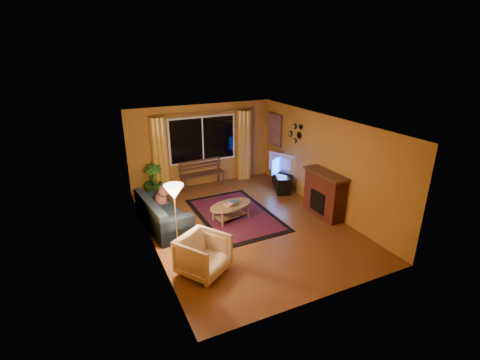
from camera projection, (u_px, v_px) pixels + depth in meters
name	position (u px, v px, depth m)	size (l,w,h in m)	color
floor	(245.00, 224.00, 8.56)	(4.50, 6.00, 0.02)	brown
ceiling	(246.00, 123.00, 7.65)	(4.50, 6.00, 0.02)	white
wall_back	(202.00, 145.00, 10.64)	(4.50, 0.02, 2.50)	#B57C2C
wall_left	(148.00, 192.00, 7.20)	(0.02, 6.00, 2.50)	#B57C2C
wall_right	(324.00, 163.00, 9.00)	(0.02, 6.00, 2.50)	#B57C2C
window	(203.00, 139.00, 10.52)	(2.00, 0.02, 1.30)	black
curtain_rod	(202.00, 113.00, 10.19)	(0.03, 0.03, 3.20)	#BF8C3F
curtain_left	(160.00, 156.00, 10.04)	(0.36, 0.36, 2.24)	gold
curtain_right	(244.00, 145.00, 11.12)	(0.36, 0.36, 2.24)	gold
bench	(203.00, 180.00, 10.75)	(1.39, 0.41, 0.42)	#422A1B
potted_plant	(153.00, 180.00, 9.99)	(0.54, 0.54, 0.96)	#235B1E
sofa	(163.00, 213.00, 8.27)	(0.80, 1.87, 0.76)	black
dog	(160.00, 197.00, 8.56)	(0.32, 0.44, 0.48)	#914D46
armchair	(203.00, 253.00, 6.56)	(0.82, 0.77, 0.85)	beige
floor_lamp	(176.00, 220.00, 7.06)	(0.26, 0.26, 1.56)	#BF8C3F
rug	(235.00, 215.00, 8.99)	(1.80, 2.84, 0.02)	maroon
coffee_table	(231.00, 212.00, 8.68)	(1.15, 1.15, 0.42)	#92764D
tv_console	(281.00, 181.00, 10.60)	(0.40, 1.19, 0.50)	black
television	(282.00, 164.00, 10.40)	(1.01, 0.13, 0.58)	black
fireplace	(324.00, 195.00, 8.83)	(0.40, 1.20, 1.10)	maroon
mirror_cluster	(295.00, 132.00, 9.88)	(0.06, 0.60, 0.56)	black
painting	(275.00, 129.00, 10.91)	(0.04, 0.76, 0.96)	#D7610A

